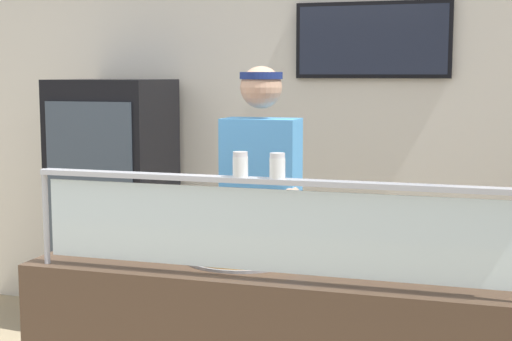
% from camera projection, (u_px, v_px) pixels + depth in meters
% --- Properties ---
extents(shop_rear_unit, '(6.48, 0.13, 2.70)m').
position_uv_depth(shop_rear_unit, '(368.00, 129.00, 4.99)').
color(shop_rear_unit, silver).
rests_on(shop_rear_unit, ground).
extents(sneeze_guard, '(1.90, 0.06, 0.39)m').
position_uv_depth(sneeze_guard, '(267.00, 215.00, 2.80)').
color(sneeze_guard, '#B2B5BC').
rests_on(sneeze_guard, serving_counter).
extents(pizza_tray, '(0.48, 0.48, 0.04)m').
position_uv_depth(pizza_tray, '(242.00, 255.00, 3.18)').
color(pizza_tray, '#9EA0A8').
rests_on(pizza_tray, serving_counter).
extents(pizza_server, '(0.10, 0.29, 0.01)m').
position_uv_depth(pizza_server, '(233.00, 251.00, 3.17)').
color(pizza_server, '#ADAFB7').
rests_on(pizza_server, pizza_tray).
extents(parmesan_shaker, '(0.06, 0.06, 0.09)m').
position_uv_depth(parmesan_shaker, '(240.00, 166.00, 2.81)').
color(parmesan_shaker, white).
rests_on(parmesan_shaker, sneeze_guard).
extents(pepper_flake_shaker, '(0.06, 0.06, 0.09)m').
position_uv_depth(pepper_flake_shaker, '(277.00, 167.00, 2.77)').
color(pepper_flake_shaker, white).
rests_on(pepper_flake_shaker, sneeze_guard).
extents(worker_figure, '(0.41, 0.50, 1.76)m').
position_uv_depth(worker_figure, '(262.00, 216.00, 3.85)').
color(worker_figure, '#23232D').
rests_on(worker_figure, ground).
extents(drink_fridge, '(0.70, 0.65, 1.68)m').
position_uv_depth(drink_fridge, '(114.00, 205.00, 5.11)').
color(drink_fridge, black).
rests_on(drink_fridge, ground).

